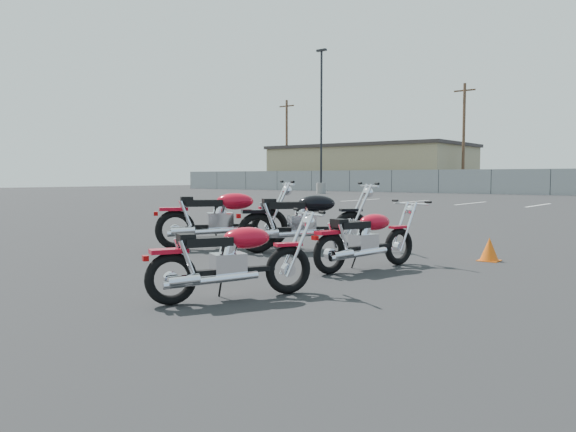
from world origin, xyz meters
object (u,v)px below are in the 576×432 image
Objects in this scene: motorcycle_second_black at (305,220)px; motorcycle_rear_red at (232,260)px; motorcycle_front_red at (223,218)px; motorcycle_third_red at (366,239)px.

motorcycle_second_black reaches higher than motorcycle_rear_red.
motorcycle_second_black is 3.77m from motorcycle_rear_red.
motorcycle_front_red reaches higher than motorcycle_third_red.
motorcycle_front_red is 1.23× the size of motorcycle_rear_red.
motorcycle_front_red is 3.13m from motorcycle_third_red.
motorcycle_rear_red is (2.96, -2.87, -0.13)m from motorcycle_front_red.
motorcycle_front_red is at bearing 172.37° from motorcycle_third_red.
motorcycle_second_black is at bearing 151.00° from motorcycle_third_red.
motorcycle_rear_red is at bearing -64.94° from motorcycle_second_black.
motorcycle_front_red is at bearing 135.89° from motorcycle_rear_red.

